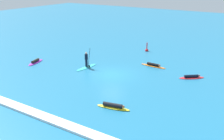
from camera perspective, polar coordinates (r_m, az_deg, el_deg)
name	(u,v)px	position (r m, az deg, el deg)	size (l,w,h in m)	color
ground_plane	(112,74)	(29.25, 0.00, -0.93)	(120.00, 120.00, 0.00)	#1E6B93
surfer_on_orange_board	(153,65)	(32.14, 8.57, 0.97)	(3.17, 0.73, 0.40)	orange
surfer_on_purple_board	(36,62)	(34.46, -15.57, 1.67)	(1.50, 2.92, 0.40)	purple
surfer_on_teal_board	(87,63)	(31.42, -5.30, 1.39)	(0.91, 3.30, 2.35)	#33C6CC
surfer_on_red_board	(192,77)	(29.33, 16.19, -1.39)	(2.49, 2.26, 0.36)	red
surfer_on_yellow_board	(113,106)	(21.91, 0.25, -7.54)	(2.83, 1.13, 0.44)	yellow
marker_buoy	(147,50)	(38.68, 7.22, 4.20)	(0.46, 0.46, 1.33)	red
wave_crest	(34,113)	(21.86, -15.79, -8.60)	(19.71, 0.90, 0.18)	white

